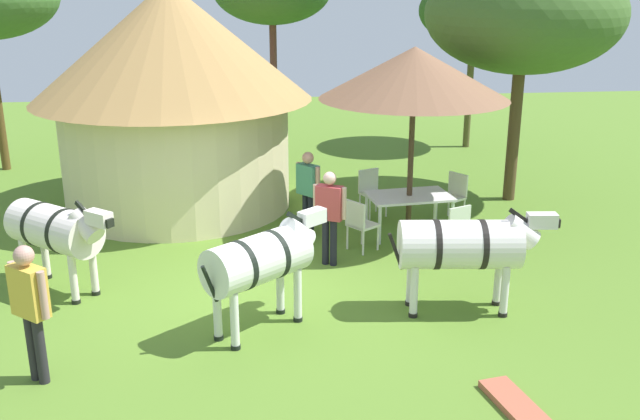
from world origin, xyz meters
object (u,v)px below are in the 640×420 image
at_px(zebra_by_umbrella, 261,260).
at_px(zebra_toward_hut, 57,230).
at_px(shade_umbrella, 414,73).
at_px(acacia_tree_far_lawn, 524,14).
at_px(patio_dining_table, 409,199).
at_px(guest_beside_umbrella, 308,186).
at_px(patio_chair_near_lawn, 371,189).
at_px(patio_chair_east_end, 359,222).
at_px(acacia_tree_left_background, 474,11).
at_px(standing_watcher, 30,301).
at_px(thatched_hut, 173,87).
at_px(zebra_nearest_camera, 463,245).
at_px(patio_chair_west_end, 454,193).
at_px(patio_chair_near_hut, 455,227).
at_px(guest_behind_table, 330,210).

bearing_deg(zebra_by_umbrella, zebra_toward_hut, -156.77).
distance_m(shade_umbrella, acacia_tree_far_lawn, 3.32).
height_order(patio_dining_table, guest_beside_umbrella, guest_beside_umbrella).
height_order(patio_chair_near_lawn, guest_beside_umbrella, guest_beside_umbrella).
xyz_separation_m(patio_dining_table, patio_chair_east_end, (-1.03, -0.74, -0.14)).
relative_size(patio_chair_near_lawn, acacia_tree_left_background, 0.20).
distance_m(patio_chair_near_lawn, guest_beside_umbrella, 1.74).
xyz_separation_m(patio_dining_table, standing_watcher, (-5.40, -4.43, 0.35)).
relative_size(acacia_tree_far_lawn, acacia_tree_left_background, 1.10).
distance_m(thatched_hut, zebra_nearest_camera, 7.02).
bearing_deg(acacia_tree_far_lawn, patio_chair_east_end, -144.30).
xyz_separation_m(patio_chair_west_end, guest_beside_umbrella, (-2.87, -0.58, 0.41)).
distance_m(shade_umbrella, patio_chair_west_end, 2.71).
height_order(thatched_hut, patio_chair_near_hut, thatched_hut).
height_order(thatched_hut, zebra_by_umbrella, thatched_hut).
height_order(patio_chair_east_end, acacia_tree_left_background, acacia_tree_left_background).
bearing_deg(patio_chair_near_hut, zebra_by_umbrella, -168.93).
relative_size(patio_chair_east_end, patio_chair_near_hut, 1.00).
relative_size(patio_chair_east_end, zebra_by_umbrella, 0.51).
bearing_deg(zebra_by_umbrella, patio_chair_west_end, 98.34).
height_order(patio_chair_near_hut, zebra_toward_hut, zebra_toward_hut).
xyz_separation_m(shade_umbrella, guest_behind_table, (-1.61, -1.29, -1.97)).
bearing_deg(patio_chair_west_end, zebra_by_umbrella, 102.97).
bearing_deg(acacia_tree_far_lawn, thatched_hut, 177.14).
xyz_separation_m(zebra_nearest_camera, acacia_tree_left_background, (3.20, 9.90, 2.63)).
height_order(patio_chair_east_end, zebra_nearest_camera, zebra_nearest_camera).
bearing_deg(shade_umbrella, guest_behind_table, -141.24).
distance_m(patio_chair_east_end, zebra_by_umbrella, 3.23).
bearing_deg(thatched_hut, zebra_nearest_camera, -51.74).
bearing_deg(patio_chair_near_hut, standing_watcher, -174.51).
bearing_deg(zebra_toward_hut, acacia_tree_far_lawn, 153.97).
distance_m(patio_chair_near_hut, zebra_nearest_camera, 2.13).
relative_size(patio_dining_table, zebra_by_umbrella, 0.89).
xyz_separation_m(guest_beside_umbrella, acacia_tree_far_lawn, (4.42, 1.73, 2.84)).
bearing_deg(standing_watcher, zebra_nearest_camera, 52.67).
height_order(patio_dining_table, guest_behind_table, guest_behind_table).
xyz_separation_m(guest_beside_umbrella, standing_watcher, (-3.58, -4.57, 0.08)).
height_order(thatched_hut, patio_chair_west_end, thatched_hut).
distance_m(patio_chair_west_end, zebra_by_umbrella, 5.66).
relative_size(guest_beside_umbrella, zebra_by_umbrella, 0.88).
distance_m(patio_dining_table, guest_beside_umbrella, 1.84).
distance_m(patio_chair_near_hut, guest_behind_table, 2.16).
height_order(shade_umbrella, patio_dining_table, shade_umbrella).
xyz_separation_m(thatched_hut, zebra_nearest_camera, (4.25, -5.40, -1.43)).
bearing_deg(acacia_tree_left_background, zebra_by_umbrella, -120.52).
bearing_deg(zebra_by_umbrella, patio_dining_table, 102.05).
bearing_deg(standing_watcher, patio_dining_table, 79.05).
height_order(patio_dining_table, patio_chair_near_lawn, patio_chair_near_lawn).
xyz_separation_m(guest_behind_table, zebra_by_umbrella, (-1.17, -2.13, 0.05)).
bearing_deg(patio_chair_east_end, patio_chair_west_end, 89.19).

